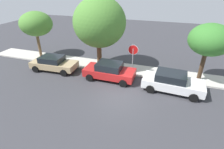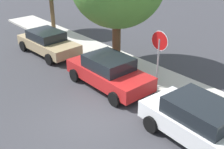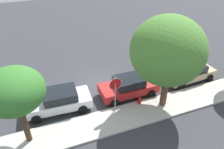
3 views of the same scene
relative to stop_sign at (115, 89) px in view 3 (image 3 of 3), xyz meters
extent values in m
plane|color=#38383D|center=(-0.11, -3.82, -1.98)|extent=(60.00, 60.00, 0.00)
cube|color=beige|center=(-0.11, 0.78, -1.91)|extent=(32.00, 2.27, 0.14)
cylinder|color=gray|center=(0.00, 0.00, -0.74)|extent=(0.08, 0.08, 2.46)
cylinder|color=white|center=(0.00, 0.00, 0.40)|extent=(0.89, 0.05, 0.89)
cylinder|color=red|center=(0.00, 0.00, 0.40)|extent=(0.83, 0.06, 0.83)
cube|color=red|center=(-1.68, -1.47, -1.35)|extent=(4.37, 1.90, 0.64)
cube|color=black|center=(-1.69, -1.47, -0.74)|extent=(2.12, 1.66, 0.57)
cylinder|color=black|center=(-3.17, -2.39, -1.66)|extent=(0.64, 0.22, 0.64)
cylinder|color=black|center=(-3.15, -0.52, -1.66)|extent=(0.64, 0.22, 0.64)
cylinder|color=black|center=(-0.20, -2.42, -1.66)|extent=(0.64, 0.22, 0.64)
cylinder|color=black|center=(-0.19, -0.55, -1.66)|extent=(0.64, 0.22, 0.64)
cube|color=white|center=(3.58, -1.74, -1.35)|extent=(4.63, 2.16, 0.65)
cube|color=black|center=(3.37, -1.73, -0.74)|extent=(2.33, 1.80, 0.57)
cylinder|color=black|center=(5.18, -0.89, -1.66)|extent=(0.65, 0.26, 0.64)
cylinder|color=black|center=(5.06, -2.78, -1.66)|extent=(0.65, 0.26, 0.64)
cylinder|color=black|center=(2.11, -0.70, -1.66)|extent=(0.65, 0.26, 0.64)
cylinder|color=black|center=(1.99, -2.59, -1.66)|extent=(0.65, 0.26, 0.64)
cube|color=tan|center=(-7.28, -1.48, -1.39)|extent=(4.42, 2.04, 0.57)
cube|color=black|center=(-7.45, -1.49, -0.84)|extent=(2.18, 1.70, 0.52)
cylinder|color=black|center=(-5.86, -0.50, -1.66)|extent=(0.65, 0.25, 0.64)
cylinder|color=black|center=(-5.76, -2.31, -1.66)|extent=(0.65, 0.25, 0.64)
cylinder|color=black|center=(-8.80, -0.65, -1.66)|extent=(0.65, 0.25, 0.64)
cylinder|color=black|center=(-8.71, -2.46, -1.66)|extent=(0.65, 0.25, 0.64)
cylinder|color=#422D1E|center=(5.71, 0.49, -0.61)|extent=(0.34, 0.34, 2.74)
ellipsoid|color=#387A2D|center=(5.78, 0.38, 1.73)|extent=(3.22, 3.22, 2.44)
cylinder|color=#513823|center=(-3.44, 0.59, -0.60)|extent=(0.46, 0.46, 2.75)
ellipsoid|color=#4C8433|center=(-3.26, 0.49, 2.42)|extent=(4.72, 4.72, 4.44)
cylinder|color=red|center=(-1.91, -0.04, -1.70)|extent=(0.22, 0.22, 0.55)
sphere|color=red|center=(-1.91, -0.04, -1.36)|extent=(0.21, 0.21, 0.21)
cylinder|color=red|center=(-1.76, -0.04, -1.65)|extent=(0.08, 0.09, 0.09)
camera|label=1|loc=(2.76, -14.22, 5.57)|focal=28.00mm
camera|label=2|loc=(7.33, -9.14, 4.41)|focal=45.00mm
camera|label=3|loc=(4.34, 10.50, 8.49)|focal=35.00mm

